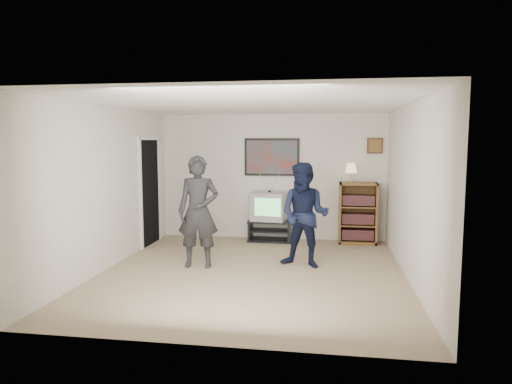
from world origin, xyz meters
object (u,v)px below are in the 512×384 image
(bookshelf, at_px, (358,213))
(person_short, at_px, (305,215))
(media_stand, at_px, (270,230))
(crt_television, at_px, (269,206))
(person_tall, at_px, (198,212))

(bookshelf, xyz_separation_m, person_short, (-0.94, -1.82, 0.23))
(media_stand, distance_m, bookshelf, 1.74)
(crt_television, height_order, person_tall, person_tall)
(person_tall, bearing_deg, person_short, 2.60)
(crt_television, xyz_separation_m, person_short, (0.77, -1.77, 0.12))
(crt_television, relative_size, bookshelf, 0.55)
(bookshelf, bearing_deg, crt_television, -178.32)
(bookshelf, bearing_deg, person_short, -117.19)
(media_stand, relative_size, bookshelf, 0.71)
(person_tall, distance_m, person_short, 1.66)
(media_stand, bearing_deg, bookshelf, 1.38)
(bookshelf, distance_m, person_short, 2.06)
(crt_television, distance_m, bookshelf, 1.71)
(bookshelf, distance_m, person_tall, 3.31)
(media_stand, distance_m, person_short, 2.02)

